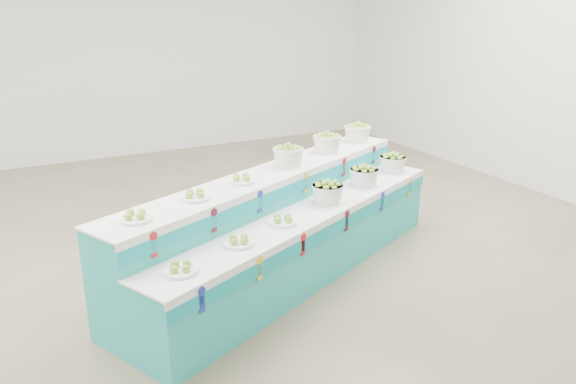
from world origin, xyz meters
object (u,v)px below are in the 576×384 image
object	(u,v)px
display_stand	(288,226)
basket_upper_right	(357,132)
basket_lower_left	(328,192)
plate_upper_mid	(195,194)

from	to	relation	value
display_stand	basket_upper_right	xyz separation A→B (m)	(1.46, 0.94, 0.63)
display_stand	basket_lower_left	xyz separation A→B (m)	(0.40, -0.09, 0.33)
display_stand	basket_lower_left	bearing A→B (deg)	-37.49
display_stand	basket_upper_right	distance (m)	1.84
basket_lower_left	basket_upper_right	distance (m)	1.51
basket_upper_right	display_stand	bearing A→B (deg)	-147.24
display_stand	basket_lower_left	distance (m)	0.53
plate_upper_mid	basket_lower_left	bearing A→B (deg)	3.67
plate_upper_mid	display_stand	bearing A→B (deg)	10.30
display_stand	plate_upper_mid	size ratio (longest dim) A/B	15.31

